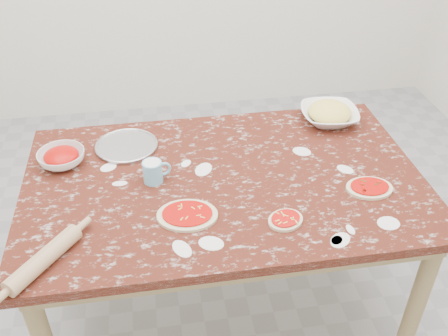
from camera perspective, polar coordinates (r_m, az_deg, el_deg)
ground at (r=2.55m, az=0.00°, el=-14.73°), size 4.00×4.00×0.00m
worktable at (r=2.07m, az=0.00°, el=-2.97°), size 1.60×1.00×0.75m
pizza_tray at (r=2.24m, az=-11.01°, el=2.43°), size 0.32×0.32×0.01m
sauce_bowl at (r=2.19m, az=-17.96°, el=1.08°), size 0.25×0.25×0.06m
cheese_bowl at (r=2.43m, az=11.85°, el=5.86°), size 0.29×0.29×0.07m
flour_mug at (r=2.00m, az=-8.01°, el=-0.37°), size 0.12×0.08×0.09m
pizza_left at (r=1.84m, az=-4.19°, el=-5.34°), size 0.25×0.21×0.02m
pizza_mid at (r=1.83m, az=7.00°, el=-5.87°), size 0.17×0.16×0.02m
pizza_right at (r=2.04m, az=16.18°, el=-2.17°), size 0.19×0.15×0.02m
rolling_pin at (r=1.75m, az=-19.77°, el=-9.69°), size 0.23×0.27×0.06m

